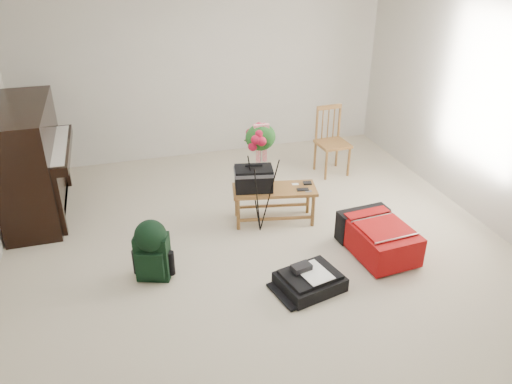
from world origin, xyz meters
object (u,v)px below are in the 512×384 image
object	(u,v)px
dining_chair	(332,142)
black_duffel	(310,280)
red_suitcase	(376,235)
green_backpack	(152,247)
piano	(32,163)
flower_stand	(260,180)
bench	(261,183)

from	to	relation	value
dining_chair	black_duffel	size ratio (longest dim) A/B	1.41
dining_chair	red_suitcase	distance (m)	1.88
green_backpack	black_duffel	bearing A→B (deg)	-2.77
dining_chair	red_suitcase	bearing A→B (deg)	-103.57
piano	dining_chair	distance (m)	3.61
red_suitcase	flower_stand	world-z (taller)	flower_stand
red_suitcase	flower_stand	distance (m)	1.28
dining_chair	green_backpack	bearing A→B (deg)	-149.90
dining_chair	red_suitcase	xyz separation A→B (m)	(-0.33, -1.83, -0.25)
dining_chair	flower_stand	bearing A→B (deg)	-142.43
piano	dining_chair	bearing A→B (deg)	0.62
piano	flower_stand	size ratio (longest dim) A/B	1.21
piano	bench	bearing A→B (deg)	-22.36
piano	bench	size ratio (longest dim) A/B	1.58
dining_chair	flower_stand	distance (m)	1.76
black_duffel	flower_stand	size ratio (longest dim) A/B	0.50
red_suitcase	black_duffel	size ratio (longest dim) A/B	1.30
black_duffel	green_backpack	bearing A→B (deg)	144.19
dining_chair	green_backpack	size ratio (longest dim) A/B	1.48
green_backpack	flower_stand	bearing A→B (deg)	43.18
bench	dining_chair	size ratio (longest dim) A/B	1.08
piano	flower_stand	world-z (taller)	piano
red_suitcase	black_duffel	distance (m)	0.94
red_suitcase	green_backpack	xyz separation A→B (m)	(-2.17, 0.17, 0.15)
black_duffel	flower_stand	bearing A→B (deg)	84.60
black_duffel	green_backpack	xyz separation A→B (m)	(-1.32, 0.55, 0.25)
bench	flower_stand	bearing A→B (deg)	-97.52
green_backpack	flower_stand	xyz separation A→B (m)	(1.18, 0.51, 0.28)
red_suitcase	green_backpack	world-z (taller)	green_backpack
green_backpack	piano	bearing A→B (deg)	144.31
green_backpack	flower_stand	size ratio (longest dim) A/B	0.48
flower_stand	bench	bearing A→B (deg)	76.06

